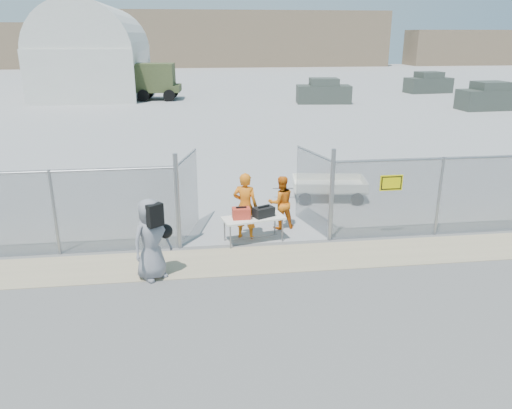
{
  "coord_description": "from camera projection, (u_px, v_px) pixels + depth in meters",
  "views": [
    {
      "loc": [
        -1.58,
        -10.07,
        5.26
      ],
      "look_at": [
        0.0,
        2.0,
        1.1
      ],
      "focal_mm": 35.0,
      "sensor_mm": 36.0,
      "label": 1
    }
  ],
  "objects": [
    {
      "name": "military_truck",
      "position": [
        143.0,
        82.0,
        41.74
      ],
      "size": [
        6.43,
        2.86,
        2.98
      ],
      "primitive_type": null,
      "rotation": [
        0.0,
        0.0,
        -0.09
      ],
      "color": "#3E4826",
      "rests_on": "ground"
    },
    {
      "name": "ground",
      "position": [
        267.0,
        278.0,
        11.34
      ],
      "size": [
        160.0,
        160.0,
        0.0
      ],
      "primitive_type": "plane",
      "color": "#5A5959"
    },
    {
      "name": "visitor",
      "position": [
        151.0,
        239.0,
        11.09
      ],
      "size": [
        1.1,
        1.03,
        1.89
      ],
      "primitive_type": "imported",
      "rotation": [
        0.0,
        0.0,
        0.63
      ],
      "color": "slate",
      "rests_on": "ground"
    },
    {
      "name": "tarmac_inside",
      "position": [
        205.0,
        89.0,
        50.74
      ],
      "size": [
        160.0,
        80.0,
        0.01
      ],
      "primitive_type": "cube",
      "color": "gray",
      "rests_on": "ground"
    },
    {
      "name": "utility_trailer",
      "position": [
        329.0,
        188.0,
        16.69
      ],
      "size": [
        3.3,
        2.02,
        0.75
      ],
      "primitive_type": null,
      "rotation": [
        0.0,
        0.0,
        -0.14
      ],
      "color": "white",
      "rests_on": "ground"
    },
    {
      "name": "quonset_hangar",
      "position": [
        96.0,
        49.0,
        46.34
      ],
      "size": [
        9.0,
        18.0,
        8.0
      ],
      "primitive_type": null,
      "color": "silver",
      "rests_on": "ground"
    },
    {
      "name": "parked_vehicle_far",
      "position": [
        489.0,
        96.0,
        36.34
      ],
      "size": [
        4.48,
        2.23,
        1.98
      ],
      "primitive_type": null,
      "rotation": [
        0.0,
        0.0,
        0.06
      ],
      "color": "#3C443C",
      "rests_on": "ground"
    },
    {
      "name": "black_duffel",
      "position": [
        264.0,
        212.0,
        13.16
      ],
      "size": [
        0.62,
        0.51,
        0.26
      ],
      "primitive_type": "cube",
      "rotation": [
        0.0,
        0.0,
        0.44
      ],
      "color": "black",
      "rests_on": "folding_table"
    },
    {
      "name": "folding_table",
      "position": [
        253.0,
        229.0,
        13.26
      ],
      "size": [
        1.73,
        1.0,
        0.69
      ],
      "primitive_type": null,
      "rotation": [
        0.0,
        0.0,
        0.21
      ],
      "color": "white",
      "rests_on": "ground"
    },
    {
      "name": "orange_bag",
      "position": [
        241.0,
        213.0,
        13.02
      ],
      "size": [
        0.47,
        0.32,
        0.29
      ],
      "primitive_type": "cube",
      "rotation": [
        0.0,
        0.0,
        0.04
      ],
      "color": "red",
      "rests_on": "folding_table"
    },
    {
      "name": "security_worker_left",
      "position": [
        245.0,
        206.0,
        13.32
      ],
      "size": [
        0.78,
        0.66,
        1.83
      ],
      "primitive_type": "imported",
      "rotation": [
        0.0,
        0.0,
        2.76
      ],
      "color": "orange",
      "rests_on": "ground"
    },
    {
      "name": "parked_vehicle_near",
      "position": [
        324.0,
        91.0,
        39.8
      ],
      "size": [
        4.42,
        2.37,
        1.92
      ],
      "primitive_type": null,
      "rotation": [
        0.0,
        0.0,
        -0.11
      ],
      "color": "#3C443C",
      "rests_on": "ground"
    },
    {
      "name": "distant_hills",
      "position": [
        227.0,
        39.0,
        83.68
      ],
      "size": [
        140.0,
        6.0,
        9.0
      ],
      "primitive_type": null,
      "color": "#7F684F",
      "rests_on": "ground"
    },
    {
      "name": "chain_link_fence",
      "position": [
        256.0,
        205.0,
        12.87
      ],
      "size": [
        40.0,
        0.2,
        2.2
      ],
      "primitive_type": null,
      "color": "gray",
      "rests_on": "ground"
    },
    {
      "name": "security_worker_right",
      "position": [
        281.0,
        202.0,
        14.05
      ],
      "size": [
        0.82,
        0.67,
        1.54
      ],
      "primitive_type": "imported",
      "rotation": [
        0.0,
        0.0,
        3.27
      ],
      "color": "orange",
      "rests_on": "ground"
    },
    {
      "name": "dirt_strip",
      "position": [
        261.0,
        259.0,
        12.28
      ],
      "size": [
        44.0,
        1.6,
        0.01
      ],
      "primitive_type": "cube",
      "color": "tan",
      "rests_on": "ground"
    },
    {
      "name": "parked_vehicle_mid",
      "position": [
        428.0,
        83.0,
        46.91
      ],
      "size": [
        4.38,
        2.33,
        1.9
      ],
      "primitive_type": null,
      "rotation": [
        0.0,
        0.0,
        0.1
      ],
      "color": "#3C443C",
      "rests_on": "ground"
    }
  ]
}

